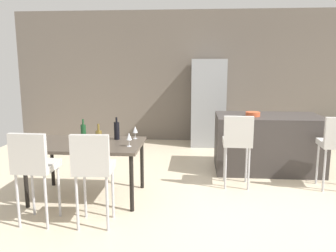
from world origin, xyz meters
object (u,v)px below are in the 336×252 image
(dining_chair_near, at_px, (34,164))
(wine_glass_end, at_px, (129,137))
(dining_chair_far, at_px, (93,165))
(fruit_bowl, at_px, (253,114))
(wine_bottle_middle, at_px, (83,132))
(refrigerator, at_px, (208,103))
(wine_bottle_left, at_px, (117,130))
(wine_glass_near, at_px, (40,136))
(wine_glass_far, at_px, (135,130))
(bar_chair_left, at_px, (238,140))
(kitchen_island, at_px, (267,143))
(wine_bottle_right, at_px, (99,139))
(dining_table, at_px, (87,148))

(dining_chair_near, relative_size, wine_glass_end, 6.03)
(dining_chair_far, xyz_separation_m, fruit_bowl, (1.99, 2.12, 0.26))
(dining_chair_near, relative_size, wine_bottle_middle, 3.62)
(wine_glass_end, bearing_deg, dining_chair_far, -110.79)
(dining_chair_near, bearing_deg, refrigerator, 63.33)
(wine_glass_end, bearing_deg, wine_bottle_left, 122.66)
(wine_glass_near, height_order, refrigerator, refrigerator)
(wine_bottle_middle, height_order, wine_glass_end, wine_bottle_middle)
(dining_chair_far, xyz_separation_m, wine_glass_far, (0.26, 1.12, 0.17))
(bar_chair_left, bearing_deg, wine_bottle_middle, -168.95)
(kitchen_island, distance_m, wine_bottle_right, 2.93)
(bar_chair_left, relative_size, dining_table, 0.73)
(dining_chair_near, xyz_separation_m, wine_bottle_right, (0.57, 0.51, 0.16))
(dining_chair_far, distance_m, wine_bottle_middle, 1.05)
(wine_glass_far, bearing_deg, wine_glass_end, -89.64)
(kitchen_island, distance_m, wine_bottle_middle, 2.99)
(dining_table, xyz_separation_m, wine_bottle_left, (0.34, 0.24, 0.19))
(wine_glass_near, bearing_deg, dining_chair_near, -71.90)
(wine_bottle_left, xyz_separation_m, wine_bottle_right, (-0.09, -0.55, -0.00))
(wine_bottle_left, bearing_deg, wine_glass_end, -57.34)
(dining_table, relative_size, wine_glass_near, 8.23)
(bar_chair_left, relative_size, dining_chair_near, 1.00)
(fruit_bowl, bearing_deg, dining_chair_far, -133.27)
(kitchen_island, height_order, bar_chair_left, bar_chair_left)
(dining_table, height_order, wine_bottle_middle, wine_bottle_middle)
(wine_glass_far, bearing_deg, dining_chair_far, -102.80)
(wine_bottle_middle, relative_size, wine_bottle_left, 0.95)
(refrigerator, height_order, fruit_bowl, refrigerator)
(dining_table, distance_m, fruit_bowl, 2.67)
(kitchen_island, xyz_separation_m, dining_chair_far, (-2.27, -2.22, 0.24))
(dining_chair_near, xyz_separation_m, dining_chair_far, (0.65, 0.00, 0.00))
(wine_bottle_middle, xyz_separation_m, refrigerator, (1.75, 3.00, 0.07))
(dining_table, relative_size, dining_chair_near, 1.36)
(bar_chair_left, bearing_deg, wine_glass_near, -163.05)
(fruit_bowl, bearing_deg, refrigerator, 109.57)
(refrigerator, bearing_deg, wine_bottle_right, -112.30)
(dining_chair_near, distance_m, wine_bottle_middle, 1.00)
(dining_chair_far, relative_size, wine_bottle_left, 3.45)
(kitchen_island, distance_m, dining_chair_near, 3.68)
(wine_bottle_left, bearing_deg, dining_chair_far, -90.85)
(wine_bottle_right, xyz_separation_m, wine_glass_near, (-0.77, 0.09, 0.00))
(dining_chair_near, relative_size, dining_chair_far, 1.00)
(dining_chair_far, relative_size, wine_glass_end, 6.03)
(wine_glass_far, height_order, wine_glass_end, same)
(dining_table, relative_size, refrigerator, 0.78)
(kitchen_island, relative_size, wine_glass_far, 9.70)
(wine_bottle_middle, distance_m, wine_bottle_left, 0.44)
(kitchen_island, height_order, dining_chair_far, dining_chair_far)
(dining_table, height_order, wine_bottle_right, wine_bottle_right)
(wine_bottle_middle, height_order, wine_bottle_left, wine_bottle_left)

